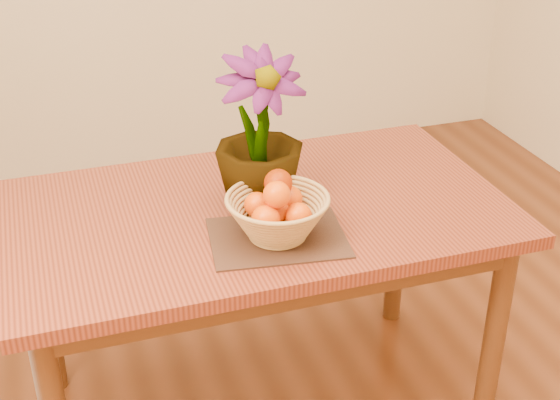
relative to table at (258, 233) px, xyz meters
name	(u,v)px	position (x,y,z in m)	size (l,w,h in m)	color
table	(258,233)	(0.00, 0.00, 0.00)	(1.40, 0.80, 0.75)	maroon
placemat	(278,238)	(0.00, -0.18, 0.09)	(0.35, 0.26, 0.01)	#3D2416
wicker_basket	(278,219)	(0.00, -0.18, 0.15)	(0.27, 0.27, 0.11)	#B28C4A
orange_pile	(278,200)	(0.00, -0.18, 0.20)	(0.16, 0.16, 0.13)	#E15B03
potted_plant	(259,133)	(0.01, 0.01, 0.31)	(0.25, 0.25, 0.44)	#194012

